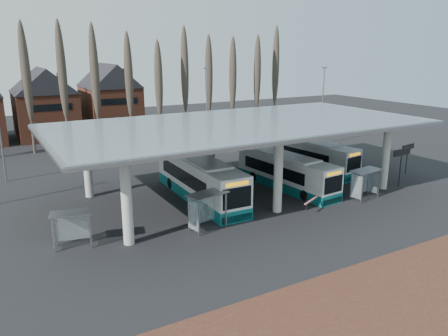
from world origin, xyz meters
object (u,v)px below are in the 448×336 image
shelter_1 (206,202)px  bus_2 (285,172)px  bus_1 (200,179)px  shelter_2 (364,177)px  shelter_0 (72,221)px  bus_3 (309,156)px

shelter_1 → bus_2: bearing=12.6°
bus_1 → shelter_2: 14.03m
shelter_1 → shelter_0: bearing=157.1°
bus_2 → bus_3: bus_3 is taller
bus_1 → shelter_0: bus_1 is taller
bus_3 → shelter_2: size_ratio=3.98×
shelter_0 → shelter_1: (8.85, -1.68, 0.23)m
bus_1 → shelter_0: 12.26m
bus_2 → bus_3: (6.06, 3.92, 0.00)m
shelter_2 → shelter_1: bearing=169.3°
bus_1 → bus_3: size_ratio=1.10×
bus_1 → bus_2: (8.19, -1.24, -0.18)m
bus_1 → shelter_1: (-2.55, -6.19, 0.28)m
bus_1 → shelter_1: 6.70m
bus_3 → shelter_1: (-16.80, -8.87, 0.46)m
bus_1 → shelter_1: size_ratio=4.09×
shelter_0 → shelter_2: shelter_2 is taller
shelter_1 → shelter_2: (14.71, -0.80, -0.09)m
bus_1 → shelter_0: size_ratio=4.62×
bus_1 → shelter_0: bearing=-157.0°
bus_2 → shelter_2: bearing=-60.4°
shelter_2 → bus_2: bearing=117.0°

